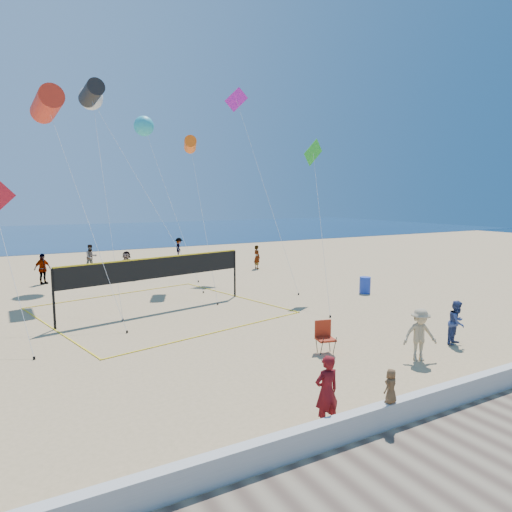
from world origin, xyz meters
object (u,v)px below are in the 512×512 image
woman (327,392)px  camp_chair (324,335)px  volleyball_net (157,274)px  trash_barrel (365,285)px

woman → camp_chair: bearing=-125.3°
camp_chair → woman: bearing=-113.9°
camp_chair → volleyball_net: volleyball_net is taller
camp_chair → volleyball_net: size_ratio=0.11×
woman → camp_chair: 5.31m
trash_barrel → volleyball_net: (-11.43, 1.83, 1.32)m
volleyball_net → trash_barrel: bearing=-21.1°
woman → camp_chair: (3.22, 4.22, -0.25)m
trash_barrel → camp_chair: bearing=-140.2°
trash_barrel → woman: bearing=-135.9°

